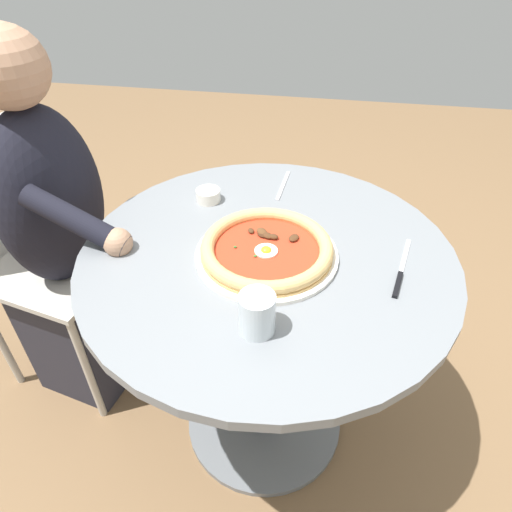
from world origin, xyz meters
TOP-DOWN VIEW (x-y plane):
  - ground_plane at (0.00, 0.00)m, footprint 6.00×6.00m
  - dining_table at (0.00, 0.00)m, footprint 0.88×0.88m
  - pizza_on_plate at (-0.00, 0.01)m, footprint 0.33×0.33m
  - water_glass at (-0.01, 0.24)m, footprint 0.07×0.07m
  - steak_knife at (-0.30, 0.04)m, footprint 0.06×0.21m
  - ramekin_capers at (0.19, -0.20)m, footprint 0.07×0.07m
  - fork_utensil at (-0.00, -0.31)m, footprint 0.02×0.16m
  - diner_person at (0.62, -0.13)m, footprint 0.49×0.41m
  - cafe_chair_diner at (0.76, -0.17)m, footprint 0.47×0.47m

SIDE VIEW (x-z plane):
  - ground_plane at x=0.00m, z-range -0.02..0.00m
  - diner_person at x=0.62m, z-range -0.07..1.09m
  - dining_table at x=0.00m, z-range 0.15..0.87m
  - cafe_chair_diner at x=0.76m, z-range 0.09..0.96m
  - fork_utensil at x=0.00m, z-range 0.72..0.72m
  - steak_knife at x=-0.30m, z-range 0.71..0.72m
  - ramekin_capers at x=0.19m, z-range 0.72..0.75m
  - pizza_on_plate at x=0.00m, z-range 0.71..0.76m
  - water_glass at x=-0.01m, z-range 0.71..0.80m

